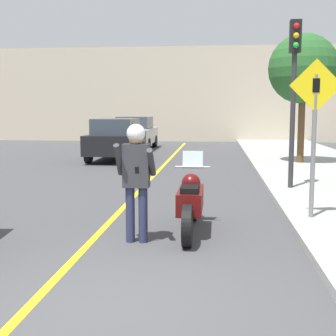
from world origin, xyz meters
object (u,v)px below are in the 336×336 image
person_biker (136,169)px  parked_car_black (117,139)px  crossing_sign (314,123)px  parked_car_silver (135,133)px  motorcycle (190,202)px  traffic_light (294,73)px  street_tree (303,69)px

person_biker → parked_car_black: (-2.83, 11.68, -0.28)m
crossing_sign → parked_car_black: 11.79m
parked_car_silver → motorcycle: bearing=-77.0°
parked_car_black → motorcycle: bearing=-71.8°
person_biker → parked_car_silver: bearing=99.9°
crossing_sign → parked_car_silver: bearing=110.7°
traffic_light → person_biker: bearing=-123.3°
person_biker → traffic_light: (3.03, 4.62, 1.77)m
street_tree → motorcycle: bearing=-109.7°
parked_car_black → person_biker: bearing=-76.4°
motorcycle → parked_car_black: (-3.62, 10.99, 0.34)m
traffic_light → parked_car_silver: bearing=116.0°
traffic_light → street_tree: (1.21, 5.69, 0.56)m
parked_car_silver → street_tree: bearing=-42.6°
motorcycle → crossing_sign: size_ratio=0.85×
motorcycle → parked_car_black: 11.58m
street_tree → traffic_light: bearing=-102.0°
person_biker → traffic_light: bearing=56.7°
crossing_sign → parked_car_black: bearing=119.2°
motorcycle → traffic_light: traffic_light is taller
motorcycle → person_biker: 1.22m
crossing_sign → traffic_light: bearing=87.7°
street_tree → crossing_sign: bearing=-98.5°
traffic_light → parked_car_silver: size_ratio=0.95×
crossing_sign → traffic_light: traffic_light is taller
parked_car_black → street_tree: bearing=-11.0°
traffic_light → parked_car_silver: 13.84m
crossing_sign → parked_car_black: crossing_sign is taller
traffic_light → parked_car_black: size_ratio=0.95×
person_biker → street_tree: size_ratio=0.40×
traffic_light → street_tree: 5.85m
motorcycle → crossing_sign: 2.58m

